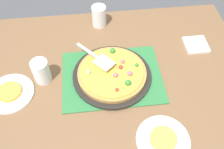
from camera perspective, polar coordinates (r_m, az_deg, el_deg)
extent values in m
plane|color=#4C4C51|center=(1.87, 0.00, -14.60)|extent=(8.00, 8.00, 0.00)
cube|color=brown|center=(1.23, 0.00, -1.00)|extent=(1.40, 1.00, 0.03)
cube|color=brown|center=(1.88, -21.35, 1.13)|extent=(0.07, 0.07, 0.72)
cube|color=brown|center=(1.94, 17.67, 4.45)|extent=(0.07, 0.07, 0.72)
cube|color=#2D753D|center=(1.22, 0.00, -0.49)|extent=(0.48, 0.36, 0.01)
cylinder|color=black|center=(1.21, 0.00, -0.20)|extent=(0.38, 0.38, 0.01)
cylinder|color=#B78442|center=(1.20, 0.00, 0.29)|extent=(0.33, 0.33, 0.02)
cylinder|color=gold|center=(1.19, 0.00, 0.68)|extent=(0.30, 0.30, 0.01)
sphere|color=#338433|center=(1.21, 5.65, 2.16)|extent=(0.02, 0.02, 0.02)
sphere|color=#E5CC7F|center=(1.20, -0.71, 2.10)|extent=(0.02, 0.02, 0.02)
sphere|color=#E5CC7F|center=(1.18, -5.50, 0.37)|extent=(0.03, 0.03, 0.03)
sphere|color=#B76675|center=(1.17, 4.11, 0.22)|extent=(0.02, 0.02, 0.02)
sphere|color=#B76675|center=(1.16, 0.79, -0.14)|extent=(0.02, 0.02, 0.02)
sphere|color=#338433|center=(1.26, 0.11, 5.43)|extent=(0.03, 0.03, 0.03)
sphere|color=red|center=(1.12, 1.15, -3.49)|extent=(0.02, 0.02, 0.02)
sphere|color=#338433|center=(1.14, 3.67, -1.89)|extent=(0.03, 0.03, 0.03)
sphere|color=red|center=(1.19, 2.00, 1.71)|extent=(0.02, 0.02, 0.02)
sphere|color=#B76675|center=(1.22, 2.46, 2.97)|extent=(0.02, 0.02, 0.02)
cylinder|color=white|center=(1.07, 11.51, -14.42)|extent=(0.22, 0.22, 0.01)
cylinder|color=white|center=(1.25, -22.17, -3.97)|extent=(0.22, 0.22, 0.01)
cylinder|color=#EAB747|center=(1.06, 11.62, -14.13)|extent=(0.11, 0.11, 0.02)
cylinder|color=gold|center=(1.24, -22.35, -3.63)|extent=(0.11, 0.11, 0.02)
cylinder|color=white|center=(1.45, -2.96, 13.15)|extent=(0.08, 0.08, 0.12)
cylinder|color=white|center=(1.21, -15.80, 0.71)|extent=(0.08, 0.08, 0.12)
cube|color=silver|center=(1.19, -1.80, 2.74)|extent=(0.11, 0.11, 0.00)
cube|color=#B2B2B7|center=(1.25, -5.68, 5.42)|extent=(0.10, 0.12, 0.01)
cube|color=white|center=(1.43, 18.57, 6.43)|extent=(0.12, 0.12, 0.02)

